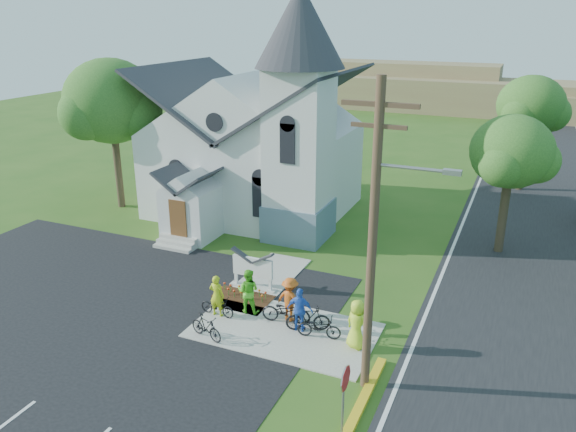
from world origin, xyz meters
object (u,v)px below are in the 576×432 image
at_px(stop_sign, 345,388).
at_px(cyclist_2, 300,310).
at_px(cyclist_1, 248,291).
at_px(bike_3, 308,318).
at_px(bike_1, 206,327).
at_px(utility_pole, 375,233).
at_px(church_sign, 253,267).
at_px(bike_0, 217,306).
at_px(bike_4, 319,327).
at_px(bike_2, 286,311).
at_px(cyclist_3, 290,299).
at_px(cyclist_4, 357,324).
at_px(cyclist_0, 217,296).

height_order(stop_sign, cyclist_2, stop_sign).
height_order(cyclist_1, bike_3, cyclist_1).
relative_size(cyclist_1, bike_1, 1.19).
bearing_deg(stop_sign, utility_pole, 91.49).
relative_size(church_sign, bike_3, 1.28).
height_order(cyclist_2, bike_3, cyclist_2).
bearing_deg(bike_0, stop_sign, -120.90).
bearing_deg(cyclist_2, bike_4, 166.27).
xyz_separation_m(bike_0, bike_4, (4.34, 0.08, 0.04)).
relative_size(stop_sign, bike_1, 1.57).
bearing_deg(bike_4, bike_2, 61.78).
relative_size(cyclist_1, bike_2, 0.96).
bearing_deg(cyclist_3, bike_0, 27.97).
xyz_separation_m(stop_sign, bike_4, (-2.51, 4.73, -1.29)).
bearing_deg(cyclist_2, church_sign, -38.86).
bearing_deg(bike_3, bike_4, -141.75).
bearing_deg(stop_sign, bike_2, 127.89).
bearing_deg(bike_1, bike_3, -41.61).
height_order(cyclist_3, cyclist_4, cyclist_4).
bearing_deg(bike_3, bike_2, 56.13).
distance_m(bike_0, bike_1, 1.72).
distance_m(bike_1, bike_3, 3.87).
height_order(utility_pole, cyclist_2, utility_pole).
xyz_separation_m(bike_1, bike_4, (3.85, 1.73, -0.04)).
bearing_deg(cyclist_0, bike_0, 119.67).
height_order(bike_1, cyclist_2, cyclist_2).
bearing_deg(stop_sign, bike_3, 121.40).
height_order(bike_0, bike_3, bike_3).
relative_size(bike_2, cyclist_3, 1.08).
bearing_deg(bike_3, utility_pole, -151.10).
xyz_separation_m(bike_0, bike_3, (3.77, 0.39, 0.11)).
xyz_separation_m(stop_sign, bike_1, (-6.36, 3.00, -1.26)).
relative_size(cyclist_0, bike_3, 1.02).
bearing_deg(cyclist_1, cyclist_2, 159.35).
height_order(utility_pole, stop_sign, utility_pole).
distance_m(cyclist_3, bike_4, 1.77).
xyz_separation_m(church_sign, cyclist_1, (0.80, -1.99, -0.03)).
xyz_separation_m(church_sign, stop_sign, (6.63, -7.40, 0.75)).
relative_size(bike_0, cyclist_3, 0.84).
bearing_deg(stop_sign, cyclist_0, 145.77).
relative_size(cyclist_0, bike_2, 0.90).
bearing_deg(bike_0, bike_4, -85.65).
distance_m(bike_1, bike_2, 3.20).
height_order(bike_2, bike_4, bike_2).
height_order(cyclist_0, cyclist_2, cyclist_2).
xyz_separation_m(church_sign, bike_2, (2.56, -2.17, -0.46)).
relative_size(cyclist_1, cyclist_3, 1.04).
relative_size(bike_3, bike_4, 1.03).
distance_m(utility_pole, bike_2, 6.77).
height_order(cyclist_1, cyclist_2, cyclist_1).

